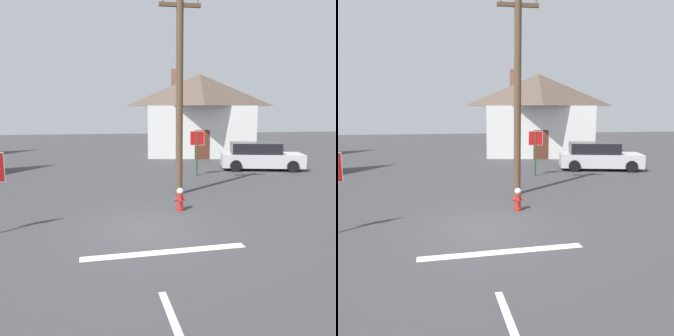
{
  "view_description": "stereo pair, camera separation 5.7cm",
  "coord_description": "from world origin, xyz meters",
  "views": [
    {
      "loc": [
        -0.97,
        -9.95,
        3.43
      ],
      "look_at": [
        1.08,
        3.1,
        1.23
      ],
      "focal_mm": 38.06,
      "sensor_mm": 36.0,
      "label": 1
    },
    {
      "loc": [
        -0.92,
        -9.96,
        3.43
      ],
      "look_at": [
        1.08,
        3.1,
        1.23
      ],
      "focal_mm": 38.06,
      "sensor_mm": 36.0,
      "label": 2
    }
  ],
  "objects": [
    {
      "name": "utility_pole",
      "position": [
        1.67,
        3.98,
        4.11
      ],
      "size": [
        1.6,
        0.28,
        7.88
      ],
      "color": "brown",
      "rests_on": "ground"
    },
    {
      "name": "parked_car",
      "position": [
        7.33,
        9.11,
        0.74
      ],
      "size": [
        4.8,
        2.71,
        1.53
      ],
      "color": "silver",
      "rests_on": "ground"
    },
    {
      "name": "stop_sign_far",
      "position": [
        3.32,
        7.75,
        1.66
      ],
      "size": [
        0.74,
        0.09,
        2.32
      ],
      "color": "#1E4C28",
      "rests_on": "ground"
    },
    {
      "name": "ground_plane",
      "position": [
        0.0,
        0.0,
        -0.05
      ],
      "size": [
        80.0,
        80.0,
        0.1
      ],
      "primitive_type": "cube",
      "color": "#38383A"
    },
    {
      "name": "fire_hydrant",
      "position": [
        1.27,
        1.64,
        0.38
      ],
      "size": [
        0.39,
        0.33,
        0.77
      ],
      "color": "#AD231E",
      "rests_on": "ground"
    },
    {
      "name": "lane_center_stripe",
      "position": [
        -0.03,
        -5.07,
        0.0
      ],
      "size": [
        0.3,
        2.63,
        0.01
      ],
      "primitive_type": "cube",
      "rotation": [
        0.0,
        0.0,
        1.63
      ],
      "color": "silver",
      "rests_on": "ground"
    },
    {
      "name": "lane_stop_bar",
      "position": [
        0.24,
        -1.87,
        0.0
      ],
      "size": [
        4.07,
        0.58,
        0.01
      ],
      "primitive_type": "cube",
      "rotation": [
        0.0,
        0.0,
        0.07
      ],
      "color": "silver",
      "rests_on": "ground"
    },
    {
      "name": "house",
      "position": [
        5.65,
        16.85,
        3.12
      ],
      "size": [
        9.1,
        8.19,
        6.49
      ],
      "color": "silver",
      "rests_on": "ground"
    }
  ]
}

